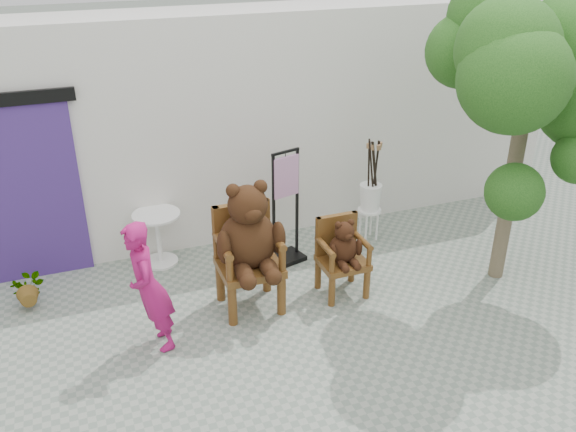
% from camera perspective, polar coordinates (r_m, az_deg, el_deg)
% --- Properties ---
extents(ground_plane, '(60.00, 60.00, 0.00)m').
position_cam_1_polar(ground_plane, '(6.61, 5.77, -11.63)').
color(ground_plane, gray).
rests_on(ground_plane, ground).
extents(back_wall, '(9.00, 1.00, 3.00)m').
position_cam_1_polar(back_wall, '(8.48, -3.00, 8.81)').
color(back_wall, silver).
rests_on(back_wall, ground).
extents(doorway, '(1.40, 0.11, 2.33)m').
position_cam_1_polar(doorway, '(7.78, -23.23, 2.32)').
color(doorway, '#412672').
rests_on(doorway, ground).
extents(chair_big, '(0.77, 0.81, 1.55)m').
position_cam_1_polar(chair_big, '(6.67, -3.71, -2.23)').
color(chair_big, '#4D2D10').
rests_on(chair_big, ground).
extents(chair_small, '(0.54, 0.52, 0.96)m').
position_cam_1_polar(chair_small, '(7.09, 5.10, -3.13)').
color(chair_small, '#4D2D10').
rests_on(chair_small, ground).
extents(person, '(0.35, 0.53, 1.44)m').
position_cam_1_polar(person, '(6.26, -12.88, -6.54)').
color(person, '#A5145D').
rests_on(person, ground).
extents(cafe_table, '(0.60, 0.60, 0.70)m').
position_cam_1_polar(cafe_table, '(7.89, -12.07, -1.50)').
color(cafe_table, white).
rests_on(cafe_table, ground).
extents(display_stand, '(0.53, 0.46, 1.51)m').
position_cam_1_polar(display_stand, '(7.71, -0.22, -0.38)').
color(display_stand, black).
rests_on(display_stand, ground).
extents(stool_bucket, '(0.32, 0.32, 1.45)m').
position_cam_1_polar(stool_bucket, '(8.29, 7.73, 1.80)').
color(stool_bucket, white).
rests_on(stool_bucket, ground).
extents(tree, '(2.30, 1.89, 3.57)m').
position_cam_1_polar(tree, '(7.03, 22.53, 12.79)').
color(tree, '#4E422F').
rests_on(tree, ground).
extents(potted_plant, '(0.40, 0.35, 0.41)m').
position_cam_1_polar(potted_plant, '(7.63, -23.13, -6.31)').
color(potted_plant, '#153B10').
rests_on(potted_plant, ground).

